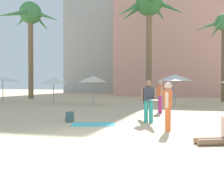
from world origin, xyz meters
name	(u,v)px	position (x,y,z in m)	size (l,w,h in m)	color
ground	(97,141)	(0.00, 0.00, 0.00)	(120.00, 120.00, 0.00)	beige
hotel_pink	(176,42)	(2.75, 30.46, 7.70)	(16.32, 11.31, 15.41)	#DB9989
hotel_tower_gray	(120,7)	(-7.19, 37.86, 15.90)	(18.94, 8.10, 31.81)	#A8A8A3
palm_tree_far_left	(224,29)	(6.44, 16.77, 6.34)	(4.81, 4.17, 7.71)	brown
palm_tree_left	(30,20)	(-12.78, 17.19, 8.50)	(6.45, 6.64, 10.39)	brown
palm_tree_right	(149,9)	(-0.24, 18.78, 9.20)	(6.86, 7.08, 11.24)	brown
cafe_umbrella_0	(93,79)	(-3.72, 11.09, 1.93)	(2.28, 2.28, 2.17)	gray
cafe_umbrella_2	(54,81)	(-7.12, 11.41, 1.84)	(2.25, 2.25, 2.10)	gray
cafe_umbrella_3	(175,78)	(2.24, 11.62, 2.02)	(2.49, 2.49, 2.26)	gray
cafe_umbrella_4	(3,79)	(-11.93, 11.61, 2.01)	(2.80, 2.80, 2.19)	gray
beach_towel	(93,124)	(-0.93, 2.53, 0.01)	(1.63, 0.94, 0.01)	#4CC6D6
backpack	(70,117)	(-2.05, 2.86, 0.20)	(0.30, 0.34, 0.42)	#405D62
person_far_left	(149,100)	(1.07, 3.59, 0.91)	(1.16, 2.81, 1.68)	teal
person_near_left	(168,104)	(1.85, 1.90, 0.87)	(0.27, 0.61, 1.60)	orange
person_mid_left	(160,95)	(1.38, 7.02, 0.94)	(0.34, 0.60, 1.72)	#B7337F
person_mid_center	(222,131)	(3.22, 0.40, 0.33)	(1.06, 0.68, 0.95)	#936B51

